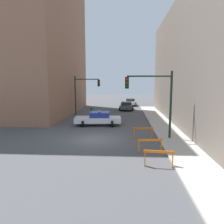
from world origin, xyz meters
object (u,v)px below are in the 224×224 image
Objects in this scene: barrier_mid at (150,143)px; pedestrian_crossing at (92,112)px; traffic_light_near at (156,94)px; police_car at (98,118)px; barrier_front at (159,156)px; parked_car_mid at (130,102)px; traffic_light_far at (83,90)px; parked_car_near at (126,106)px; barrier_back at (143,131)px.

pedestrian_crossing is at bearing 115.25° from barrier_mid.
traffic_light_near reaches higher than police_car.
police_car is 9.52m from barrier_mid.
police_car is at bearing 113.03° from barrier_front.
barrier_mid is (-0.74, -3.43, -2.91)m from traffic_light_near.
parked_car_mid is 16.37m from pedestrian_crossing.
police_car is (-5.12, 5.02, -2.81)m from traffic_light_near.
traffic_light_far is 1.21× the size of parked_car_near.
traffic_light_near is at bearing -82.65° from parked_car_near.
police_car reaches higher than parked_car_near.
pedestrian_crossing reaches higher than barrier_front.
traffic_light_near is 3.05m from barrier_back.
parked_car_near is 0.99× the size of parked_car_mid.
parked_car_near is at bearing 94.16° from barrier_front.
parked_car_near is 23.30m from barrier_front.
barrier_back is (-0.37, 5.80, 0.00)m from barrier_front.
parked_car_mid is at bearing 93.37° from traffic_light_near.
barrier_back is (5.43, -8.39, -0.24)m from pedestrian_crossing.
traffic_light_far is 1.20× the size of parked_car_mid.
pedestrian_crossing is 13.11m from barrier_mid.
parked_car_near is (2.89, 12.46, -0.05)m from police_car.
parked_car_near is 2.69× the size of barrier_back.
traffic_light_far reaches higher than parked_car_near.
police_car reaches higher than barrier_front.
parked_car_mid is 2.62× the size of pedestrian_crossing.
police_car reaches higher than barrier_mid.
parked_car_mid is 2.72× the size of barrier_back.
parked_car_near is at bearing 94.05° from barrier_mid.
barrier_mid is (4.37, -8.45, -0.11)m from police_car.
parked_car_near is 2.69× the size of barrier_front.
traffic_light_near is 3.26× the size of barrier_mid.
traffic_light_far is 8.36m from parked_car_near.
parked_car_near is (5.81, 5.37, -2.72)m from traffic_light_far.
barrier_mid is (1.48, -20.91, -0.06)m from parked_car_near.
barrier_front is at bearing -95.27° from traffic_light_near.
barrier_front and barrier_mid have the same top height.
barrier_back is (-0.91, 0.04, -2.91)m from traffic_light_near.
barrier_mid is at bearing -64.88° from traffic_light_far.
pedestrian_crossing is at bearing -106.02° from parked_car_mid.
traffic_light_near reaches higher than barrier_front.
barrier_mid is 3.47m from barrier_back.
traffic_light_near reaches higher than barrier_back.
police_car is 1.12× the size of parked_car_near.
traffic_light_far reaches higher than barrier_mid.
traffic_light_near reaches higher than parked_car_mid.
traffic_light_far is at bearing 120.55° from barrier_back.
parked_car_near reaches higher than barrier_front.
traffic_light_near is 3.25× the size of barrier_front.
police_car reaches higher than barrier_back.
pedestrian_crossing reaches higher than barrier_mid.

